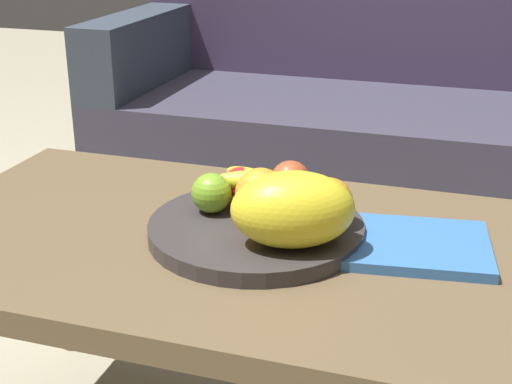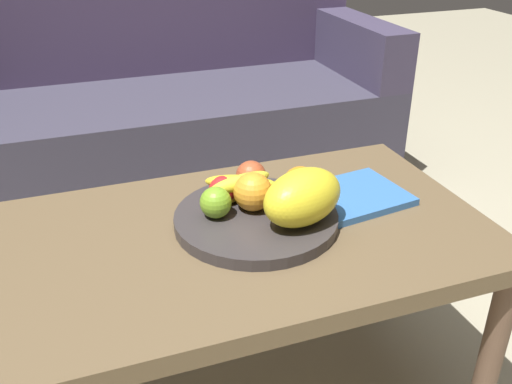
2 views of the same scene
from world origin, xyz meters
The scene contains 11 objects.
coffee_table centered at (0.00, 0.00, 0.40)m, with size 1.02×0.59×0.46m.
couch centered at (0.09, 1.19, 0.30)m, with size 1.70×0.70×0.90m.
fruit_bowl centered at (0.04, 0.01, 0.47)m, with size 0.33×0.33×0.03m, color #363132.
melon_large_front centered at (0.12, -0.05, 0.54)m, with size 0.18×0.11×0.11m, color yellow.
orange_front centered at (0.04, 0.04, 0.52)m, with size 0.08×0.08×0.08m, color orange.
orange_left centered at (0.15, 0.04, 0.52)m, with size 0.08×0.08×0.08m, color orange.
apple_front centered at (-0.04, 0.03, 0.51)m, with size 0.06×0.06×0.06m, color #72A426.
apple_left centered at (0.07, 0.12, 0.51)m, with size 0.07×0.07×0.07m, color #AA4929.
apple_right centered at (-0.01, 0.08, 0.51)m, with size 0.06×0.06×0.06m, color red.
banana_bunch centered at (0.03, 0.08, 0.51)m, with size 0.17×0.11×0.06m.
magazine centered at (0.27, 0.04, 0.46)m, with size 0.25×0.18×0.02m, color #356AB1.
Camera 1 is at (0.36, -0.97, 0.94)m, focal length 51.24 mm.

